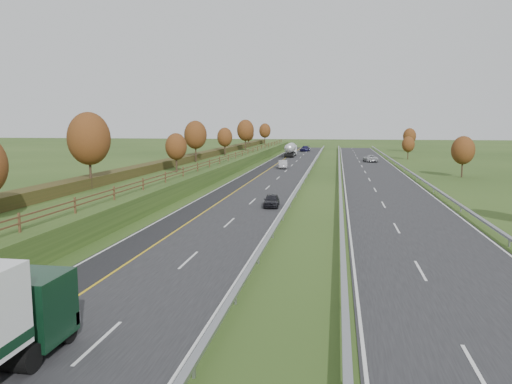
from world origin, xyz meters
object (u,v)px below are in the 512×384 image
at_px(car_dark_near, 272,200).
at_px(car_small_far, 305,149).
at_px(car_silver_mid, 283,164).
at_px(road_tanker, 291,149).
at_px(car_oncoming, 370,158).

relative_size(car_dark_near, car_small_far, 0.68).
height_order(car_silver_mid, car_small_far, car_small_far).
height_order(road_tanker, car_silver_mid, road_tanker).
bearing_deg(car_dark_near, car_small_far, 87.92).
bearing_deg(car_silver_mid, car_dark_near, -92.52).
bearing_deg(car_small_far, car_oncoming, -58.88).
bearing_deg(road_tanker, car_small_far, 84.82).
distance_m(road_tanker, car_silver_mid, 34.94).
xyz_separation_m(car_silver_mid, car_small_far, (0.44, 59.13, 0.06)).
relative_size(car_silver_mid, car_oncoming, 0.84).
xyz_separation_m(car_dark_near, car_oncoming, (13.85, 63.34, 0.12)).
xyz_separation_m(road_tanker, car_small_far, (2.20, 24.26, -1.00)).
relative_size(road_tanker, car_silver_mid, 2.42).
height_order(car_small_far, car_oncoming, car_small_far).
relative_size(car_silver_mid, car_small_far, 0.82).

